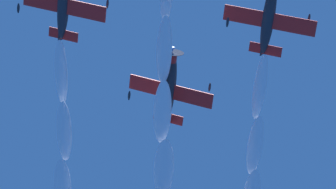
# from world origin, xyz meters

# --- Properties ---
(airplane_left_wingman) EXTENTS (8.84, 8.82, 4.78)m
(airplane_left_wingman) POSITION_xyz_m (-2.41, -13.49, 73.65)
(airplane_left_wingman) COLOR #232328
(airplane_right_wingman) EXTENTS (8.74, 8.82, 4.83)m
(airplane_right_wingman) POSITION_xyz_m (16.03, -2.26, 75.22)
(airplane_right_wingman) COLOR #232328
(airplane_slot_tail) EXTENTS (8.71, 8.82, 4.90)m
(airplane_slot_tail) POSITION_xyz_m (10.63, -15.82, 73.45)
(airplane_slot_tail) COLOR #232328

